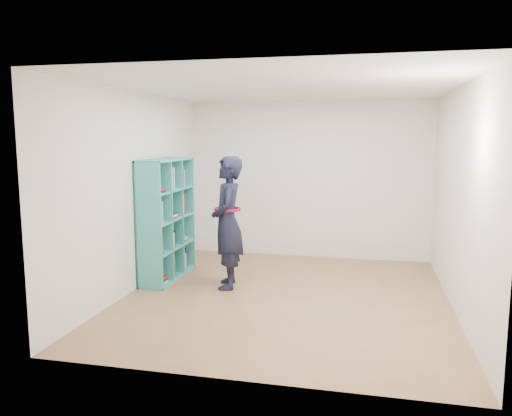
# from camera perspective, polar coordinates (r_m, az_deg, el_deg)

# --- Properties ---
(floor) EXTENTS (4.50, 4.50, 0.00)m
(floor) POSITION_cam_1_polar(r_m,az_deg,el_deg) (6.43, 3.39, -10.12)
(floor) COLOR brown
(floor) RESTS_ON ground
(ceiling) EXTENTS (4.50, 4.50, 0.00)m
(ceiling) POSITION_cam_1_polar(r_m,az_deg,el_deg) (6.13, 3.60, 13.63)
(ceiling) COLOR white
(ceiling) RESTS_ON wall_back
(wall_left) EXTENTS (0.02, 4.50, 2.60)m
(wall_left) POSITION_cam_1_polar(r_m,az_deg,el_deg) (6.76, -13.50, 1.87)
(wall_left) COLOR silver
(wall_left) RESTS_ON floor
(wall_right) EXTENTS (0.02, 4.50, 2.60)m
(wall_right) POSITION_cam_1_polar(r_m,az_deg,el_deg) (6.15, 22.20, 0.89)
(wall_right) COLOR silver
(wall_right) RESTS_ON floor
(wall_back) EXTENTS (4.00, 0.02, 2.60)m
(wall_back) POSITION_cam_1_polar(r_m,az_deg,el_deg) (8.36, 5.97, 3.21)
(wall_back) COLOR silver
(wall_back) RESTS_ON floor
(wall_front) EXTENTS (4.00, 0.02, 2.60)m
(wall_front) POSITION_cam_1_polar(r_m,az_deg,el_deg) (3.96, -1.75, -2.20)
(wall_front) COLOR silver
(wall_front) RESTS_ON floor
(bookshelf) EXTENTS (0.37, 1.28, 1.70)m
(bookshelf) POSITION_cam_1_polar(r_m,az_deg,el_deg) (7.22, -10.36, -1.40)
(bookshelf) COLOR teal
(bookshelf) RESTS_ON floor
(person) EXTENTS (0.57, 0.73, 1.76)m
(person) POSITION_cam_1_polar(r_m,az_deg,el_deg) (6.64, -3.28, -1.65)
(person) COLOR black
(person) RESTS_ON floor
(smartphone) EXTENTS (0.06, 0.11, 0.15)m
(smartphone) POSITION_cam_1_polar(r_m,az_deg,el_deg) (6.72, -4.58, -0.55)
(smartphone) COLOR silver
(smartphone) RESTS_ON person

